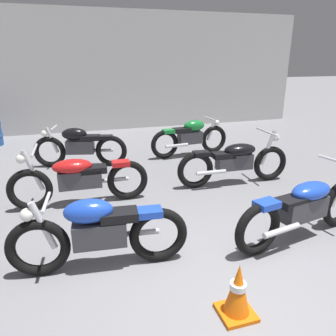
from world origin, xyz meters
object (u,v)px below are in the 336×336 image
object	(u,v)px
motorcycle_left_row_1	(79,178)
motorcycle_right_row_0	(304,207)
motorcycle_left_row_2	(80,146)
motorcycle_right_row_2	(191,137)
traffic_cone	(238,291)
motorcycle_left_row_0	(99,231)
motorcycle_right_row_1	(235,161)

from	to	relation	value
motorcycle_left_row_1	motorcycle_right_row_0	size ratio (longest dim) A/B	1.01
motorcycle_left_row_2	motorcycle_right_row_2	size ratio (longest dim) A/B	0.98
motorcycle_left_row_2	traffic_cone	bearing A→B (deg)	-76.65
motorcycle_left_row_0	traffic_cone	world-z (taller)	motorcycle_left_row_0
motorcycle_right_row_1	motorcycle_right_row_2	xyz separation A→B (m)	(-0.12, 1.96, 0.01)
motorcycle_left_row_2	traffic_cone	xyz separation A→B (m)	(1.14, -4.81, -0.20)
motorcycle_right_row_0	motorcycle_right_row_2	size ratio (longest dim) A/B	1.09
motorcycle_right_row_1	motorcycle_right_row_2	size ratio (longest dim) A/B	1.10
motorcycle_right_row_0	traffic_cone	size ratio (longest dim) A/B	3.98
motorcycle_right_row_1	traffic_cone	xyz separation A→B (m)	(-1.53, -2.92, -0.19)
motorcycle_right_row_0	motorcycle_right_row_1	xyz separation A→B (m)	(0.08, 1.98, 0.00)
motorcycle_left_row_1	motorcycle_right_row_2	world-z (taller)	motorcycle_left_row_1
motorcycle_right_row_2	traffic_cone	size ratio (longest dim) A/B	3.65
motorcycle_left_row_0	motorcycle_left_row_2	distance (m)	3.73
motorcycle_right_row_0	traffic_cone	xyz separation A→B (m)	(-1.45, -0.95, -0.19)
motorcycle_left_row_2	motorcycle_right_row_1	distance (m)	3.27
motorcycle_left_row_2	traffic_cone	size ratio (longest dim) A/B	3.60
traffic_cone	motorcycle_right_row_0	bearing A→B (deg)	33.13
motorcycle_left_row_0	motorcycle_right_row_1	size ratio (longest dim) A/B	0.91
motorcycle_left_row_0	motorcycle_right_row_0	bearing A→B (deg)	-3.09
motorcycle_left_row_1	motorcycle_left_row_2	size ratio (longest dim) A/B	1.12
motorcycle_left_row_0	motorcycle_right_row_1	world-z (taller)	motorcycle_right_row_1
motorcycle_left_row_0	motorcycle_left_row_1	size ratio (longest dim) A/B	0.91
motorcycle_right_row_0	motorcycle_right_row_1	size ratio (longest dim) A/B	0.99
motorcycle_left_row_1	motorcycle_right_row_0	xyz separation A→B (m)	(2.69, -1.90, 0.00)
motorcycle_right_row_0	traffic_cone	bearing A→B (deg)	-146.87
motorcycle_left_row_1	traffic_cone	world-z (taller)	motorcycle_left_row_1
motorcycle_left_row_2	motorcycle_right_row_1	size ratio (longest dim) A/B	0.89
traffic_cone	motorcycle_right_row_1	bearing A→B (deg)	62.40
motorcycle_left_row_0	traffic_cone	distance (m)	1.57
motorcycle_left_row_0	motorcycle_right_row_0	distance (m)	2.57
motorcycle_left_row_2	motorcycle_right_row_2	bearing A→B (deg)	1.69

